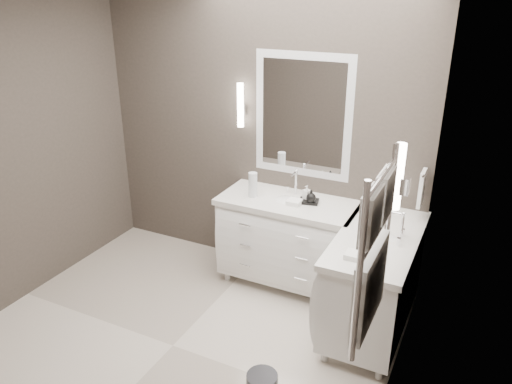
% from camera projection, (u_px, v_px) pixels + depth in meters
% --- Properties ---
extents(floor, '(3.20, 3.00, 0.01)m').
position_uv_depth(floor, '(173.00, 346.00, 3.91)').
color(floor, beige).
rests_on(floor, ground).
extents(wall_back, '(3.20, 0.01, 2.70)m').
position_uv_depth(wall_back, '(257.00, 132.00, 4.63)').
color(wall_back, '#413934').
rests_on(wall_back, floor).
extents(wall_right, '(0.01, 3.00, 2.70)m').
position_uv_depth(wall_right, '(400.00, 235.00, 2.73)').
color(wall_right, '#413934').
rests_on(wall_right, floor).
extents(vanity_back, '(1.24, 0.59, 0.97)m').
position_uv_depth(vanity_back, '(288.00, 237.00, 4.55)').
color(vanity_back, white).
rests_on(vanity_back, floor).
extents(vanity_right, '(0.59, 1.24, 0.97)m').
position_uv_depth(vanity_right, '(374.00, 277.00, 3.93)').
color(vanity_right, white).
rests_on(vanity_right, floor).
extents(mirror_back, '(0.90, 0.02, 1.10)m').
position_uv_depth(mirror_back, '(303.00, 116.00, 4.36)').
color(mirror_back, white).
rests_on(mirror_back, wall_back).
extents(mirror_right, '(0.02, 0.90, 1.10)m').
position_uv_depth(mirror_right, '(425.00, 157.00, 3.32)').
color(mirror_right, white).
rests_on(mirror_right, wall_right).
extents(sconce_back, '(0.06, 0.06, 0.40)m').
position_uv_depth(sconce_back, '(240.00, 106.00, 4.52)').
color(sconce_back, white).
rests_on(sconce_back, wall_back).
extents(sconce_right, '(0.06, 0.06, 0.40)m').
position_uv_depth(sconce_right, '(398.00, 178.00, 2.85)').
color(sconce_right, white).
rests_on(sconce_right, wall_right).
extents(towel_bar_corner, '(0.03, 0.22, 0.30)m').
position_uv_depth(towel_bar_corner, '(422.00, 188.00, 3.98)').
color(towel_bar_corner, white).
rests_on(towel_bar_corner, wall_right).
extents(towel_ladder, '(0.06, 0.58, 0.90)m').
position_uv_depth(towel_ladder, '(372.00, 259.00, 2.41)').
color(towel_ladder, white).
rests_on(towel_ladder, wall_right).
extents(amenity_tray_back, '(0.19, 0.16, 0.03)m').
position_uv_depth(amenity_tray_back, '(309.00, 201.00, 4.36)').
color(amenity_tray_back, black).
rests_on(amenity_tray_back, vanity_back).
extents(amenity_tray_right, '(0.12, 0.15, 0.02)m').
position_uv_depth(amenity_tray_right, '(368.00, 251.00, 3.55)').
color(amenity_tray_right, black).
rests_on(amenity_tray_right, vanity_right).
extents(water_bottle, '(0.10, 0.10, 0.23)m').
position_uv_depth(water_bottle, '(253.00, 185.00, 4.44)').
color(water_bottle, silver).
rests_on(water_bottle, vanity_back).
extents(soap_bottle_a, '(0.07, 0.07, 0.12)m').
position_uv_depth(soap_bottle_a, '(307.00, 192.00, 4.36)').
color(soap_bottle_a, white).
rests_on(soap_bottle_a, amenity_tray_back).
extents(soap_bottle_b, '(0.11, 0.11, 0.11)m').
position_uv_depth(soap_bottle_b, '(311.00, 196.00, 4.30)').
color(soap_bottle_b, black).
rests_on(soap_bottle_b, amenity_tray_back).
extents(soap_bottle_c, '(0.09, 0.09, 0.17)m').
position_uv_depth(soap_bottle_c, '(369.00, 239.00, 3.51)').
color(soap_bottle_c, white).
rests_on(soap_bottle_c, amenity_tray_right).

